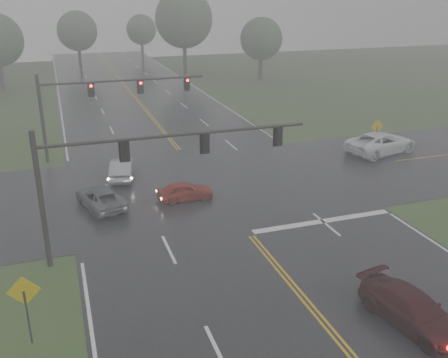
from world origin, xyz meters
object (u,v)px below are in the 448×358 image
object	(u,v)px
sedan_maroon	(410,324)
signal_gantry_near	(130,163)
pickup_white	(380,153)
car_grey	(102,207)
sedan_silver	(123,178)
signal_gantry_far	(95,98)
sedan_red	(185,200)

from	to	relation	value
sedan_maroon	signal_gantry_near	bearing A→B (deg)	124.00
sedan_maroon	pickup_white	world-z (taller)	pickup_white
car_grey	pickup_white	size ratio (longest dim) A/B	0.72
sedan_maroon	signal_gantry_near	size ratio (longest dim) A/B	0.35
sedan_silver	car_grey	size ratio (longest dim) A/B	0.95
car_grey	signal_gantry_far	bearing A→B (deg)	-110.03
car_grey	sedan_red	bearing A→B (deg)	158.87
signal_gantry_near	signal_gantry_far	distance (m)	16.08
sedan_red	pickup_white	world-z (taller)	pickup_white
sedan_silver	signal_gantry_far	distance (m)	7.17
sedan_maroon	signal_gantry_near	distance (m)	13.92
sedan_maroon	sedan_red	distance (m)	15.74
pickup_white	signal_gantry_far	bearing A→B (deg)	60.32
pickup_white	signal_gantry_far	distance (m)	22.81
sedan_red	sedan_silver	size ratio (longest dim) A/B	0.84
sedan_silver	sedan_maroon	bearing A→B (deg)	124.61
sedan_red	signal_gantry_near	xyz separation A→B (m)	(-3.97, -5.55, 4.71)
sedan_maroon	car_grey	distance (m)	18.53
sedan_red	signal_gantry_near	world-z (taller)	signal_gantry_near
sedan_red	car_grey	bearing A→B (deg)	82.77
sedan_silver	signal_gantry_far	bearing A→B (deg)	-67.31
sedan_maroon	signal_gantry_far	size ratio (longest dim) A/B	0.37
car_grey	signal_gantry_near	distance (m)	7.79
sedan_red	signal_gantry_near	distance (m)	8.29
car_grey	signal_gantry_far	size ratio (longest dim) A/B	0.35
sedan_silver	pickup_white	bearing A→B (deg)	-170.95
sedan_red	pickup_white	distance (m)	17.74
sedan_maroon	car_grey	xyz separation A→B (m)	(-10.35, 15.37, 0.00)
sedan_silver	signal_gantry_far	xyz separation A→B (m)	(-1.03, 5.33, 4.68)
car_grey	signal_gantry_far	world-z (taller)	signal_gantry_far
sedan_maroon	signal_gantry_far	xyz separation A→B (m)	(-9.47, 25.35, 4.68)
sedan_silver	sedan_red	bearing A→B (deg)	133.05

